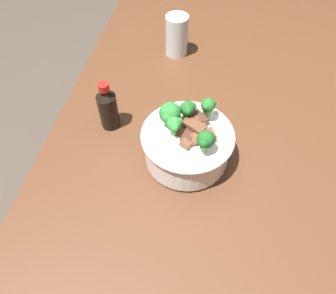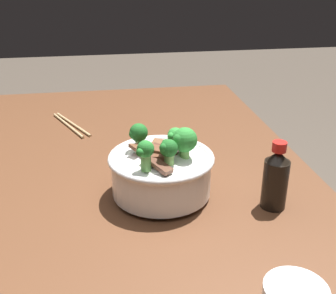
# 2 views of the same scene
# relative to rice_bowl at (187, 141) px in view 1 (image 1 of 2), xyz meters

# --- Properties ---
(ground) EXTENTS (10.00, 10.00, 0.00)m
(ground) POSITION_rel_rice_bowl_xyz_m (-0.06, 0.08, -0.83)
(ground) COLOR #4C4238
(dining_table) EXTENTS (1.58, 0.84, 0.77)m
(dining_table) POSITION_rel_rice_bowl_xyz_m (-0.06, 0.08, -0.14)
(dining_table) COLOR #56331E
(dining_table) RESTS_ON ground
(rice_bowl) EXTENTS (0.20, 0.20, 0.15)m
(rice_bowl) POSITION_rel_rice_bowl_xyz_m (0.00, 0.00, 0.00)
(rice_bowl) COLOR white
(rice_bowl) RESTS_ON dining_table
(drinking_glass) EXTENTS (0.07, 0.07, 0.12)m
(drinking_glass) POSITION_rel_rice_bowl_xyz_m (-0.40, -0.08, -0.01)
(drinking_glass) COLOR white
(drinking_glass) RESTS_ON dining_table
(soy_sauce_bottle) EXTENTS (0.05, 0.05, 0.13)m
(soy_sauce_bottle) POSITION_rel_rice_bowl_xyz_m (-0.07, -0.20, -0.00)
(soy_sauce_bottle) COLOR black
(soy_sauce_bottle) RESTS_ON dining_table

